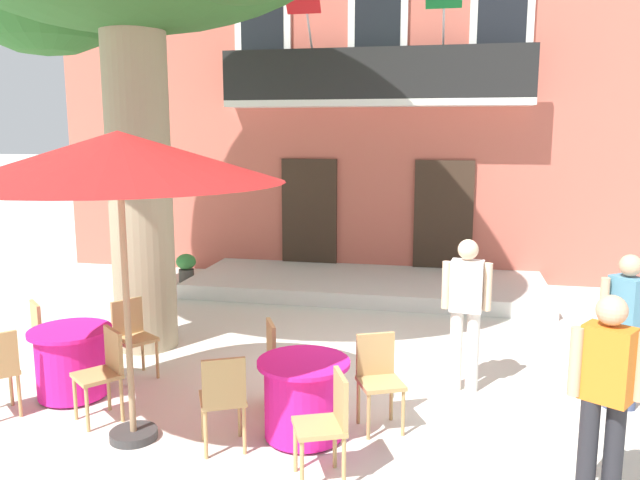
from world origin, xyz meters
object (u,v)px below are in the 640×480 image
cafe_umbrella (119,158)px  pedestrian_mid_plaza (605,393)px  cafe_chair_middle_1 (104,368)px  cafe_chair_near_tree_2 (281,357)px  ground_planter_left (186,266)px  cafe_chair_near_tree_1 (378,374)px  cafe_chair_middle_3 (47,333)px  cafe_table_near_tree (304,398)px  cafe_table_middle (72,362)px  pedestrian_by_tree (466,306)px  pedestrian_near_entrance (626,323)px  cafe_chair_near_tree_0 (328,419)px  cafe_chair_middle_2 (132,333)px

cafe_umbrella → pedestrian_mid_plaza: bearing=-5.2°
cafe_chair_middle_1 → cafe_chair_near_tree_2: bearing=22.0°
ground_planter_left → cafe_chair_near_tree_1: bearing=-50.6°
cafe_chair_near_tree_1 → pedestrian_mid_plaza: pedestrian_mid_plaza is taller
cafe_chair_near_tree_2 → cafe_chair_middle_3: size_ratio=1.00×
cafe_table_near_tree → cafe_chair_near_tree_2: size_ratio=0.95×
cafe_chair_near_tree_1 → cafe_table_middle: cafe_chair_near_tree_1 is taller
cafe_chair_middle_3 → cafe_chair_near_tree_1: bearing=-6.8°
cafe_chair_middle_1 → pedestrian_mid_plaza: 4.53m
cafe_table_middle → pedestrian_by_tree: size_ratio=0.51×
pedestrian_near_entrance → pedestrian_mid_plaza: pedestrian_mid_plaza is taller
pedestrian_near_entrance → pedestrian_by_tree: size_ratio=0.96×
cafe_chair_near_tree_2 → pedestrian_mid_plaza: (2.82, -1.36, 0.43)m
pedestrian_mid_plaza → pedestrian_by_tree: 2.35m
pedestrian_by_tree → cafe_chair_middle_3: bearing=-172.9°
cafe_table_middle → cafe_umbrella: 2.59m
ground_planter_left → cafe_chair_near_tree_2: bearing=-56.8°
cafe_table_near_tree → pedestrian_near_entrance: bearing=22.9°
cafe_chair_near_tree_2 → pedestrian_near_entrance: (3.45, 0.65, 0.39)m
cafe_chair_near_tree_0 → cafe_table_middle: (-3.02, 1.06, -0.14)m
cafe_chair_near_tree_2 → pedestrian_mid_plaza: pedestrian_mid_plaza is taller
cafe_chair_near_tree_0 → pedestrian_by_tree: bearing=62.0°
ground_planter_left → pedestrian_mid_plaza: 8.74m
pedestrian_near_entrance → cafe_chair_near_tree_1: bearing=-159.3°
cafe_chair_middle_3 → pedestrian_near_entrance: size_ratio=0.56×
cafe_table_near_tree → cafe_umbrella: cafe_umbrella is taller
cafe_table_middle → cafe_umbrella: size_ratio=0.30×
cafe_chair_near_tree_1 → cafe_chair_middle_2: 3.03m
cafe_umbrella → ground_planter_left: 6.68m
cafe_chair_near_tree_1 → cafe_chair_middle_1: (-2.68, -0.40, 0.00)m
cafe_chair_middle_3 → pedestrian_mid_plaza: (5.70, -1.56, 0.43)m
cafe_table_middle → cafe_umbrella: bearing=-34.1°
cafe_table_middle → cafe_umbrella: cafe_umbrella is taller
cafe_chair_near_tree_2 → pedestrian_by_tree: pedestrian_by_tree is taller
cafe_table_middle → pedestrian_by_tree: (4.14, 1.04, 0.57)m
ground_planter_left → pedestrian_by_tree: (5.09, -4.14, 0.66)m
cafe_chair_middle_3 → cafe_umbrella: cafe_umbrella is taller
cafe_chair_middle_1 → pedestrian_mid_plaza: bearing=-8.9°
cafe_chair_middle_2 → cafe_chair_middle_3: 0.99m
pedestrian_mid_plaza → cafe_table_middle: bearing=167.7°
cafe_chair_near_tree_1 → cafe_chair_middle_2: (-2.95, 0.68, 0.00)m
cafe_chair_near_tree_2 → cafe_umbrella: (-1.17, -1.00, 2.08)m
cafe_chair_near_tree_1 → cafe_chair_middle_1: 2.71m
cafe_table_near_tree → cafe_table_middle: size_ratio=1.00×
pedestrian_by_tree → pedestrian_mid_plaza: bearing=-66.0°
cafe_chair_near_tree_0 → cafe_chair_middle_3: bearing=157.4°
cafe_table_near_tree → cafe_umbrella: size_ratio=0.30×
cafe_chair_middle_1 → cafe_chair_middle_3: bearing=145.2°
pedestrian_mid_plaza → cafe_table_near_tree: bearing=163.6°
cafe_chair_near_tree_2 → ground_planter_left: bearing=123.2°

